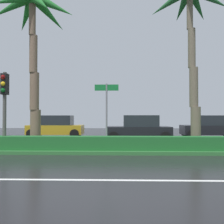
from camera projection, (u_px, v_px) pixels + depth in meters
ground_plane at (112, 147)px, 13.25m from camera, size 90.00×42.00×0.10m
near_lane_divider_stripe at (103, 180)px, 6.25m from camera, size 81.00×0.14×0.01m
median_strip at (111, 148)px, 12.25m from camera, size 85.50×4.00×0.15m
median_hedge at (110, 143)px, 10.86m from camera, size 76.50×0.70×0.60m
palm_tree_mid_left at (33, 22)px, 11.87m from camera, size 4.44×3.90×7.81m
palm_tree_centre_left at (191, 12)px, 12.23m from camera, size 4.14×4.29×8.39m
traffic_signal_median_left at (4, 96)px, 11.13m from camera, size 0.28×0.43×3.52m
street_name_sign at (107, 107)px, 11.22m from camera, size 1.10×0.08×3.00m
car_in_traffic_second at (56, 127)px, 19.27m from camera, size 4.30×2.02×1.72m
car_in_traffic_third at (139, 129)px, 16.44m from camera, size 4.30×2.02×1.72m
car_in_traffic_fourth at (210, 127)px, 18.92m from camera, size 4.30×2.02×1.72m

